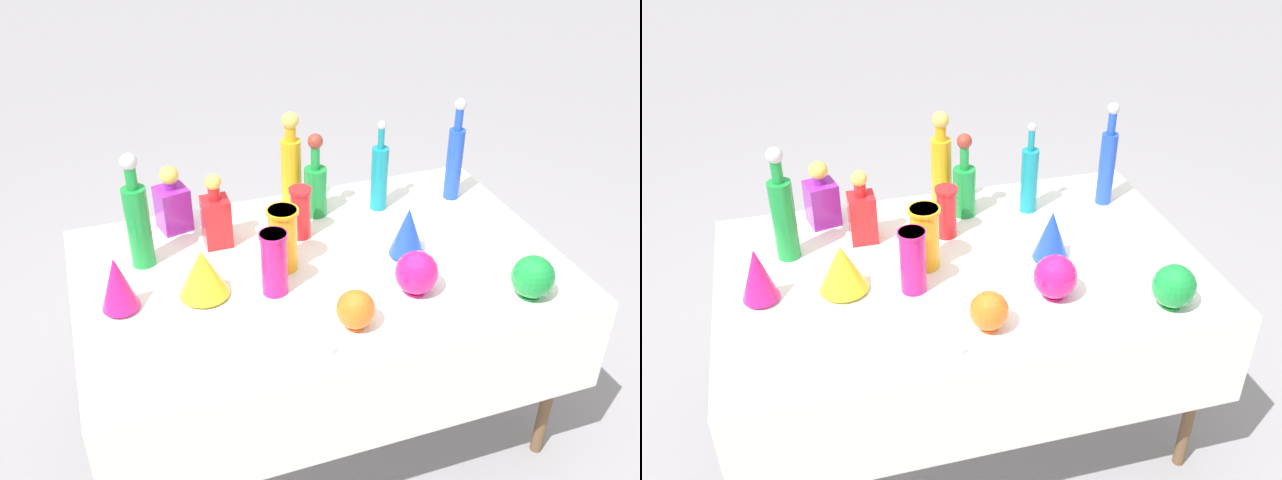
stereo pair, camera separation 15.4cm
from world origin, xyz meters
The scene contains 19 objects.
ground_plane centered at (0.00, 0.00, 0.00)m, with size 40.00×40.00×0.00m, color gray.
display_table centered at (0.00, -0.04, 0.70)m, with size 1.67×1.06×0.76m.
tall_bottle_0 centered at (0.03, 0.43, 0.94)m, with size 0.08×0.08×0.40m.
tall_bottle_1 centered at (-0.58, 0.21, 0.94)m, with size 0.08×0.08×0.42m.
tall_bottle_2 centered at (0.35, 0.30, 0.90)m, with size 0.07×0.07×0.37m.
tall_bottle_3 centered at (0.10, 0.34, 0.89)m, with size 0.09×0.09×0.34m.
tall_bottle_4 centered at (0.66, 0.28, 0.94)m, with size 0.06×0.06×0.42m.
square_decanter_0 centered at (-0.31, 0.25, 0.87)m, with size 0.10×0.10×0.28m.
square_decanter_1 centered at (-0.43, 0.41, 0.87)m, with size 0.13×0.13×0.26m.
slender_vase_0 centered at (-0.19, -0.10, 0.88)m, with size 0.09×0.09×0.23m.
slender_vase_1 centered at (-0.12, 0.02, 0.88)m, with size 0.11×0.11×0.23m.
slender_vase_2 centered at (-0.01, 0.20, 0.87)m, with size 0.08×0.08×0.20m.
fluted_vase_0 centered at (0.31, -0.05, 0.86)m, with size 0.13×0.13×0.19m.
fluted_vase_1 centered at (-0.42, -0.05, 0.85)m, with size 0.17×0.17×0.17m.
fluted_vase_2 centered at (-0.68, -0.03, 0.86)m, with size 0.12×0.12×0.20m.
round_bowl_0 centered at (0.24, -0.26, 0.84)m, with size 0.14×0.14×0.15m.
round_bowl_1 centered at (-0.01, -0.36, 0.83)m, with size 0.12×0.12×0.13m.
round_bowl_2 centered at (0.58, -0.40, 0.84)m, with size 0.14×0.14×0.15m.
price_tag_left centered at (-0.15, -0.46, 0.78)m, with size 0.06×0.01×0.04m, color white.
Camera 1 is at (-0.69, -1.94, 2.16)m, focal length 40.00 mm.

